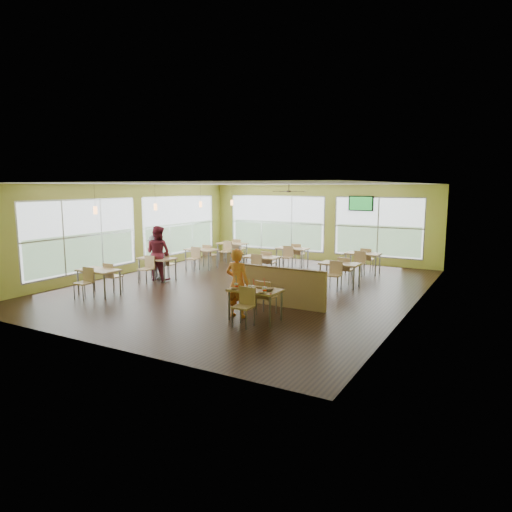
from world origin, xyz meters
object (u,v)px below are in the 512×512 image
main_table (255,294)px  half_wall_divider (283,287)px  food_basket (268,289)px  man_plaid (237,283)px

main_table → half_wall_divider: size_ratio=0.63×
half_wall_divider → food_basket: half_wall_divider is taller
main_table → man_plaid: man_plaid is taller
man_plaid → food_basket: (0.85, -0.04, -0.05)m
main_table → man_plaid: bearing=174.9°
main_table → man_plaid: (-0.52, 0.05, 0.20)m
man_plaid → food_basket: man_plaid is taller
man_plaid → main_table: bearing=173.8°
main_table → man_plaid: size_ratio=0.91×
half_wall_divider → man_plaid: man_plaid is taller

